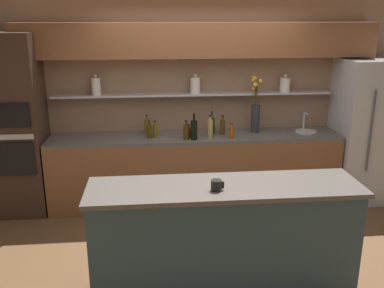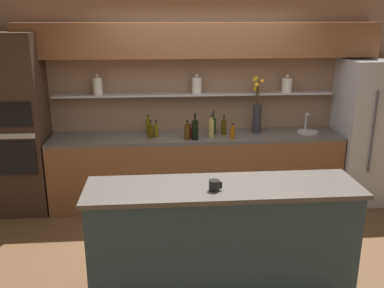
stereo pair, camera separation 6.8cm
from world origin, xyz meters
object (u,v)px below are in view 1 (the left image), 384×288
at_px(bottle_oil_1, 222,127).
at_px(refrigerator, 367,131).
at_px(bottle_oil_8, 149,131).
at_px(bottle_wine_9, 212,126).
at_px(bottle_spirit_0, 186,132).
at_px(bottle_oil_6, 147,126).
at_px(flower_vase, 255,113).
at_px(oven_tower, 14,126).
at_px(bottle_wine_5, 194,130).
at_px(bottle_sauce_2, 189,132).
at_px(bottle_oil_3, 155,131).
at_px(coffee_mug, 216,185).
at_px(bottle_sauce_4, 231,132).
at_px(sink_fixture, 306,130).
at_px(bottle_spirit_7, 210,128).

bearing_deg(bottle_oil_1, refrigerator, -1.72).
xyz_separation_m(bottle_oil_8, bottle_wine_9, (0.80, 0.14, 0.02)).
relative_size(bottle_spirit_0, bottle_oil_8, 1.06).
bearing_deg(bottle_oil_1, bottle_oil_6, 172.57).
height_order(flower_vase, bottle_spirit_0, flower_vase).
relative_size(bottle_oil_1, bottle_wine_9, 0.83).
xyz_separation_m(oven_tower, bottle_wine_9, (2.42, 0.06, -0.07)).
relative_size(oven_tower, bottle_wine_5, 6.68).
bearing_deg(bottle_wine_9, bottle_oil_8, -170.36).
relative_size(flower_vase, bottle_sauce_2, 4.20).
height_order(bottle_sauce_2, bottle_oil_3, bottle_oil_3).
relative_size(bottle_oil_8, coffee_mug, 2.08).
relative_size(flower_vase, bottle_sauce_4, 3.78).
bearing_deg(bottle_sauce_2, bottle_sauce_4, -9.20).
xyz_separation_m(bottle_sauce_4, bottle_oil_8, (-1.01, 0.10, 0.01)).
xyz_separation_m(bottle_wine_5, bottle_oil_8, (-0.54, 0.11, -0.03)).
distance_m(bottle_spirit_0, bottle_oil_6, 0.57).
xyz_separation_m(flower_vase, bottle_wine_5, (-0.82, -0.26, -0.13)).
bearing_deg(oven_tower, bottle_sauce_4, -3.75).
height_order(bottle_sauce_2, bottle_oil_8, bottle_oil_8).
relative_size(sink_fixture, bottle_sauce_4, 1.41).
bearing_deg(bottle_oil_3, bottle_oil_6, 119.61).
xyz_separation_m(oven_tower, coffee_mug, (2.16, -2.01, -0.03)).
bearing_deg(bottle_wine_5, flower_vase, 17.78).
height_order(flower_vase, bottle_wine_9, flower_vase).
relative_size(flower_vase, bottle_oil_6, 2.95).
xyz_separation_m(flower_vase, bottle_oil_3, (-1.30, -0.11, -0.17)).
bearing_deg(bottle_sauce_4, oven_tower, 176.25).
xyz_separation_m(refrigerator, bottle_oil_1, (-1.90, 0.06, 0.09)).
bearing_deg(bottle_wine_5, refrigerator, 3.56).
bearing_deg(bottle_oil_1, bottle_oil_8, -174.33).
height_order(flower_vase, bottle_sauce_2, flower_vase).
height_order(sink_fixture, bottle_oil_3, sink_fixture).
bearing_deg(bottle_oil_1, coffee_mug, -100.92).
height_order(refrigerator, bottle_sauce_2, refrigerator).
height_order(refrigerator, coffee_mug, refrigerator).
distance_m(flower_vase, bottle_spirit_0, 0.96).
height_order(oven_tower, bottle_sauce_2, oven_tower).
xyz_separation_m(sink_fixture, bottle_wine_9, (-1.23, 0.05, 0.08)).
relative_size(bottle_oil_6, bottle_wine_9, 0.83).
height_order(oven_tower, coffee_mug, oven_tower).
bearing_deg(coffee_mug, flower_vase, 68.44).
bearing_deg(bottle_spirit_7, bottle_spirit_0, -167.90).
relative_size(bottle_spirit_0, bottle_sauce_4, 1.24).
height_order(refrigerator, bottle_spirit_0, refrigerator).
bearing_deg(bottle_oil_8, oven_tower, 177.48).
distance_m(sink_fixture, bottle_oil_3, 1.96).
bearing_deg(bottle_oil_3, bottle_sauce_2, -7.85).
distance_m(refrigerator, bottle_sauce_4, 1.83).
distance_m(bottle_oil_6, bottle_spirit_7, 0.82).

